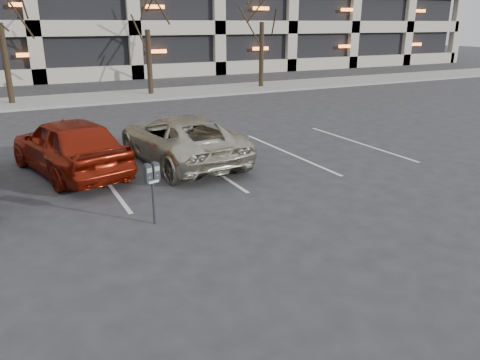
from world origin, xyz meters
The scene contains 6 objects.
ground centered at (0.00, 0.00, 0.00)m, with size 140.00×140.00×0.00m, color #28282B.
sidewalk centered at (0.00, 16.00, 0.06)m, with size 80.00×4.00×0.12m, color gray.
stall_lines centered at (-1.40, 2.30, 0.01)m, with size 16.90×5.20×0.00m.
parking_meter centered at (-1.10, -1.01, 0.96)m, with size 0.34×0.20×1.25m.
suv_silver centered at (0.91, 2.89, 0.69)m, with size 2.66×5.12×1.39m.
car_red centered at (-2.08, 3.21, 0.77)m, with size 1.83×4.54×1.55m, color maroon.
Camera 1 is at (-3.51, -9.46, 3.82)m, focal length 35.00 mm.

